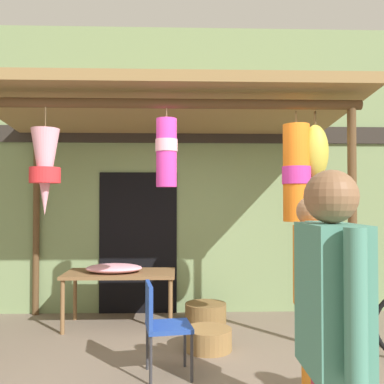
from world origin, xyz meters
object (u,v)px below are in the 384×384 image
wicker_basket_spare (206,313)px  flower_heap_on_table (115,268)px  display_table (120,277)px  wicker_basket_by_table (208,339)px  folding_chair (160,320)px  passerby_at_right (332,333)px  customer_foreground (312,288)px

wicker_basket_spare → flower_heap_on_table: bearing=-171.6°
display_table → wicker_basket_spare: (1.10, 0.13, -0.49)m
display_table → wicker_basket_by_table: display_table is taller
folding_chair → wicker_basket_spare: 1.83m
display_table → passerby_at_right: (1.39, -3.67, 0.40)m
wicker_basket_by_table → customer_foreground: bearing=-66.7°
flower_heap_on_table → wicker_basket_spare: 1.32m
display_table → passerby_at_right: 3.95m
customer_foreground → folding_chair: bearing=143.6°
flower_heap_on_table → passerby_at_right: (1.45, -3.63, 0.28)m
flower_heap_on_table → folding_chair: 1.68m
customer_foreground → passerby_at_right: passerby_at_right is taller
folding_chair → customer_foreground: bearing=-36.4°
flower_heap_on_table → wicker_basket_by_table: bearing=-37.6°
folding_chair → display_table: bearing=110.0°
folding_chair → wicker_basket_by_table: 0.92m
folding_chair → customer_foreground: (1.13, -0.83, 0.45)m
folding_chair → wicker_basket_by_table: bearing=54.5°
flower_heap_on_table → passerby_at_right: bearing=-68.2°
flower_heap_on_table → customer_foreground: size_ratio=0.44×
display_table → customer_foreground: (1.71, -2.41, 0.34)m
display_table → folding_chair: bearing=-70.0°
flower_heap_on_table → wicker_basket_by_table: (1.12, -0.86, -0.63)m
display_table → flower_heap_on_table: (-0.06, -0.04, 0.12)m
flower_heap_on_table → folding_chair: bearing=-67.5°
display_table → passerby_at_right: size_ratio=0.81×
wicker_basket_by_table → customer_foreground: size_ratio=0.31×
display_table → wicker_basket_by_table: size_ratio=2.73×
flower_heap_on_table → customer_foreground: bearing=-53.3°
folding_chair → passerby_at_right: bearing=-68.7°
display_table → customer_foreground: bearing=-54.7°
display_table → flower_heap_on_table: size_ratio=1.96×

